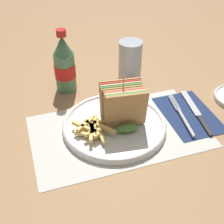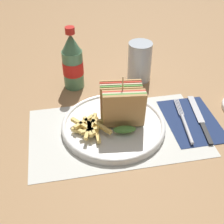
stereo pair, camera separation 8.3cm
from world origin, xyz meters
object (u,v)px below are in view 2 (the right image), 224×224
at_px(fork, 185,124).
at_px(glass_near, 139,64).
at_px(knife, 200,119).
at_px(club_sandwich, 122,107).
at_px(plate_main, 113,125).
at_px(coke_bottle_near, 73,62).

xyz_separation_m(fork, glass_near, (-0.06, 0.26, 0.05)).
xyz_separation_m(fork, knife, (0.05, 0.02, -0.00)).
bearing_deg(glass_near, fork, -76.85).
distance_m(club_sandwich, glass_near, 0.26).
height_order(plate_main, glass_near, glass_near).
height_order(fork, knife, fork).
height_order(fork, glass_near, glass_near).
bearing_deg(knife, coke_bottle_near, 151.22).
bearing_deg(plate_main, glass_near, 60.55).
distance_m(fork, glass_near, 0.27).
xyz_separation_m(plate_main, fork, (0.19, -0.03, -0.00)).
relative_size(knife, glass_near, 1.64).
relative_size(plate_main, fork, 1.45).
distance_m(plate_main, coke_bottle_near, 0.25).
bearing_deg(fork, club_sandwich, 178.62).
xyz_separation_m(fork, coke_bottle_near, (-0.27, 0.26, 0.08)).
distance_m(fork, coke_bottle_near, 0.38).
bearing_deg(plate_main, fork, -8.43).
xyz_separation_m(knife, glass_near, (-0.11, 0.24, 0.05)).
relative_size(plate_main, coke_bottle_near, 1.40).
bearing_deg(coke_bottle_near, club_sandwich, -65.28).
bearing_deg(coke_bottle_near, knife, -36.52).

